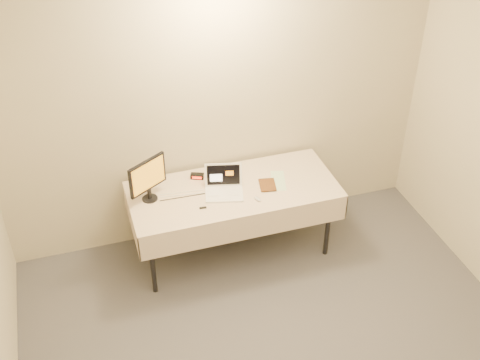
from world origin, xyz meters
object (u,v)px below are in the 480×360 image
object	(u,v)px
laptop	(224,186)
table	(233,194)
book	(260,178)
monitor	(148,177)

from	to	relation	value
laptop	table	bearing A→B (deg)	19.34
table	book	xyz separation A→B (m)	(0.23, -0.04, 0.16)
book	laptop	bearing A→B (deg)	-173.09
laptop	book	bearing A→B (deg)	9.18
table	monitor	world-z (taller)	monitor
laptop	monitor	size ratio (longest dim) A/B	0.97
table	laptop	xyz separation A→B (m)	(-0.09, -0.01, 0.12)
table	book	size ratio (longest dim) A/B	9.81
monitor	laptop	bearing A→B (deg)	-39.13
monitor	book	bearing A→B (deg)	-38.32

